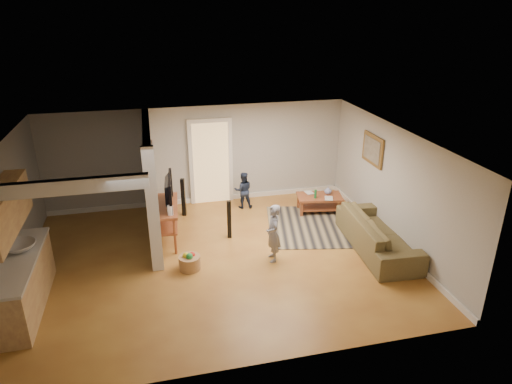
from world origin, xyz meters
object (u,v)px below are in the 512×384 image
sofa (376,249)px  coffee_table (320,199)px  tv_console (166,208)px  toy_basket (190,262)px  speaker_right (183,197)px  child (273,259)px  toddler (243,207)px  speaker_left (229,219)px

sofa → coffee_table: bearing=17.5°
coffee_table → tv_console: tv_console is taller
sofa → toy_basket: 3.91m
tv_console → speaker_right: (0.45, 1.23, -0.30)m
sofa → child: (-2.23, 0.08, 0.00)m
sofa → child: child is taller
toddler → sofa: bearing=136.5°
sofa → toy_basket: (-3.90, 0.12, 0.16)m
tv_console → child: size_ratio=1.16×
sofa → speaker_right: bearing=59.3°
speaker_right → child: bearing=-41.3°
sofa → toddler: 3.55m
child → speaker_right: bearing=-146.0°
tv_console → speaker_left: (1.32, -0.14, -0.34)m
speaker_left → speaker_right: size_ratio=0.93×
coffee_table → toddler: 1.94m
child → toddler: size_ratio=1.27×
tv_console → child: (2.00, -1.28, -0.78)m
coffee_table → speaker_left: 2.55m
coffee_table → speaker_left: speaker_left is taller
sofa → speaker_right: speaker_right is taller
speaker_left → toy_basket: bearing=-119.4°
speaker_right → child: speaker_right is taller
speaker_right → toddler: size_ratio=1.00×
tv_console → toy_basket: 1.43m
coffee_table → child: (-1.73, -1.96, -0.33)m
coffee_table → speaker_right: 3.34m
sofa → toy_basket: bearing=91.9°
coffee_table → toy_basket: coffee_table is taller
speaker_left → child: speaker_left is taller
toy_basket → toddler: (1.61, 2.59, -0.16)m
toy_basket → toddler: size_ratio=0.45×
sofa → coffee_table: size_ratio=2.11×
coffee_table → toy_basket: (-3.40, -1.92, -0.18)m
toy_basket → child: 1.67m
toy_basket → child: size_ratio=0.35×
tv_console → toddler: tv_console is taller
coffee_table → toy_basket: 3.91m
sofa → toy_basket: size_ratio=5.86×
coffee_table → toddler: (-1.79, 0.67, -0.33)m
sofa → child: bearing=91.5°
tv_console → toy_basket: bearing=-71.0°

